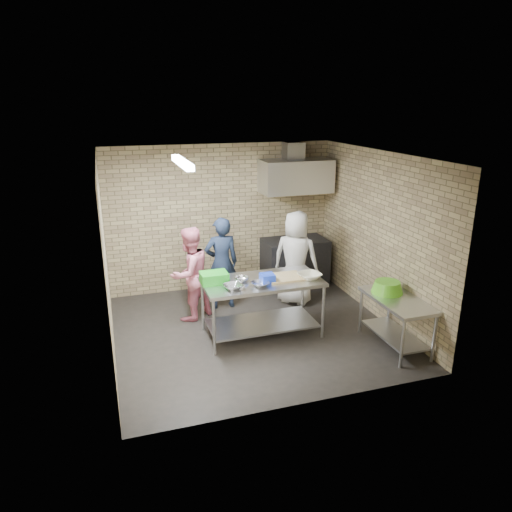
{
  "coord_description": "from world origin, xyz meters",
  "views": [
    {
      "loc": [
        -2.02,
        -6.44,
        3.44
      ],
      "look_at": [
        0.1,
        0.2,
        1.15
      ],
      "focal_mm": 33.53,
      "sensor_mm": 36.0,
      "label": 1
    }
  ],
  "objects_px": {
    "stove": "(295,262)",
    "green_crate": "(214,278)",
    "side_counter": "(395,322)",
    "bottle_red": "(294,178)",
    "woman_pink": "(190,274)",
    "green_basin": "(387,287)",
    "blue_tub": "(267,278)",
    "woman_white": "(296,258)",
    "man_navy": "(222,263)",
    "prep_table": "(262,307)"
  },
  "relations": [
    {
      "from": "green_basin",
      "to": "stove",
      "type": "bearing_deg",
      "value": 99.76
    },
    {
      "from": "bottle_red",
      "to": "woman_pink",
      "type": "xyz_separation_m",
      "value": [
        -2.24,
        -1.14,
        -1.26
      ]
    },
    {
      "from": "bottle_red",
      "to": "woman_white",
      "type": "distance_m",
      "value": 1.65
    },
    {
      "from": "green_basin",
      "to": "green_crate",
      "type": "bearing_deg",
      "value": 161.22
    },
    {
      "from": "side_counter",
      "to": "blue_tub",
      "type": "xyz_separation_m",
      "value": [
        -1.67,
        0.85,
        0.57
      ]
    },
    {
      "from": "green_basin",
      "to": "woman_pink",
      "type": "xyz_separation_m",
      "value": [
        -2.62,
        1.6,
        -0.07
      ]
    },
    {
      "from": "side_counter",
      "to": "blue_tub",
      "type": "distance_m",
      "value": 1.96
    },
    {
      "from": "prep_table",
      "to": "side_counter",
      "type": "relative_size",
      "value": 1.47
    },
    {
      "from": "prep_table",
      "to": "bottle_red",
      "type": "bearing_deg",
      "value": 57.16
    },
    {
      "from": "green_crate",
      "to": "blue_tub",
      "type": "height_order",
      "value": "green_crate"
    },
    {
      "from": "bottle_red",
      "to": "man_navy",
      "type": "distance_m",
      "value": 2.23
    },
    {
      "from": "stove",
      "to": "woman_pink",
      "type": "bearing_deg",
      "value": -157.75
    },
    {
      "from": "green_basin",
      "to": "man_navy",
      "type": "bearing_deg",
      "value": 137.31
    },
    {
      "from": "blue_tub",
      "to": "woman_pink",
      "type": "height_order",
      "value": "woman_pink"
    },
    {
      "from": "bottle_red",
      "to": "woman_white",
      "type": "bearing_deg",
      "value": -109.45
    },
    {
      "from": "stove",
      "to": "woman_pink",
      "type": "height_order",
      "value": "woman_pink"
    },
    {
      "from": "woman_white",
      "to": "prep_table",
      "type": "bearing_deg",
      "value": 85.41
    },
    {
      "from": "blue_tub",
      "to": "woman_white",
      "type": "distance_m",
      "value": 1.41
    },
    {
      "from": "green_basin",
      "to": "side_counter",
      "type": "bearing_deg",
      "value": -85.43
    },
    {
      "from": "woman_pink",
      "to": "green_basin",
      "type": "bearing_deg",
      "value": 116.1
    },
    {
      "from": "green_crate",
      "to": "man_navy",
      "type": "distance_m",
      "value": 1.13
    },
    {
      "from": "prep_table",
      "to": "woman_white",
      "type": "bearing_deg",
      "value": 46.16
    },
    {
      "from": "prep_table",
      "to": "bottle_red",
      "type": "relative_size",
      "value": 9.82
    },
    {
      "from": "stove",
      "to": "green_basin",
      "type": "xyz_separation_m",
      "value": [
        0.43,
        -2.5,
        0.38
      ]
    },
    {
      "from": "man_navy",
      "to": "side_counter",
      "type": "bearing_deg",
      "value": 133.93
    },
    {
      "from": "stove",
      "to": "green_crate",
      "type": "distance_m",
      "value": 2.64
    },
    {
      "from": "prep_table",
      "to": "bottle_red",
      "type": "height_order",
      "value": "bottle_red"
    },
    {
      "from": "stove",
      "to": "blue_tub",
      "type": "distance_m",
      "value": 2.32
    },
    {
      "from": "stove",
      "to": "green_basin",
      "type": "relative_size",
      "value": 2.61
    },
    {
      "from": "green_basin",
      "to": "woman_white",
      "type": "bearing_deg",
      "value": 114.18
    },
    {
      "from": "stove",
      "to": "man_navy",
      "type": "xyz_separation_m",
      "value": [
        -1.6,
        -0.63,
        0.35
      ]
    },
    {
      "from": "prep_table",
      "to": "woman_pink",
      "type": "height_order",
      "value": "woman_pink"
    },
    {
      "from": "green_basin",
      "to": "prep_table",
      "type": "bearing_deg",
      "value": 157.74
    },
    {
      "from": "woman_pink",
      "to": "stove",
      "type": "bearing_deg",
      "value": 169.8
    },
    {
      "from": "stove",
      "to": "man_navy",
      "type": "bearing_deg",
      "value": -158.59
    },
    {
      "from": "green_basin",
      "to": "bottle_red",
      "type": "relative_size",
      "value": 2.56
    },
    {
      "from": "side_counter",
      "to": "green_crate",
      "type": "relative_size",
      "value": 3.06
    },
    {
      "from": "prep_table",
      "to": "green_crate",
      "type": "xyz_separation_m",
      "value": [
        -0.7,
        0.12,
        0.52
      ]
    },
    {
      "from": "blue_tub",
      "to": "woman_pink",
      "type": "bearing_deg",
      "value": 133.96
    },
    {
      "from": "prep_table",
      "to": "stove",
      "type": "xyz_separation_m",
      "value": [
        1.27,
        1.8,
        0.01
      ]
    },
    {
      "from": "man_navy",
      "to": "woman_pink",
      "type": "bearing_deg",
      "value": 24.4
    },
    {
      "from": "side_counter",
      "to": "man_navy",
      "type": "distance_m",
      "value": 2.98
    },
    {
      "from": "stove",
      "to": "side_counter",
      "type": "bearing_deg",
      "value": -80.71
    },
    {
      "from": "bottle_red",
      "to": "green_crate",
      "type": "bearing_deg",
      "value": -136.38
    },
    {
      "from": "side_counter",
      "to": "green_basin",
      "type": "relative_size",
      "value": 2.61
    },
    {
      "from": "green_crate",
      "to": "green_basin",
      "type": "xyz_separation_m",
      "value": [
        2.4,
        -0.82,
        -0.13
      ]
    },
    {
      "from": "prep_table",
      "to": "woman_white",
      "type": "xyz_separation_m",
      "value": [
        0.95,
        0.98,
        0.38
      ]
    },
    {
      "from": "man_navy",
      "to": "woman_white",
      "type": "relative_size",
      "value": 0.97
    },
    {
      "from": "man_navy",
      "to": "prep_table",
      "type": "bearing_deg",
      "value": 105.63
    },
    {
      "from": "bottle_red",
      "to": "blue_tub",
      "type": "bearing_deg",
      "value": -120.62
    }
  ]
}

